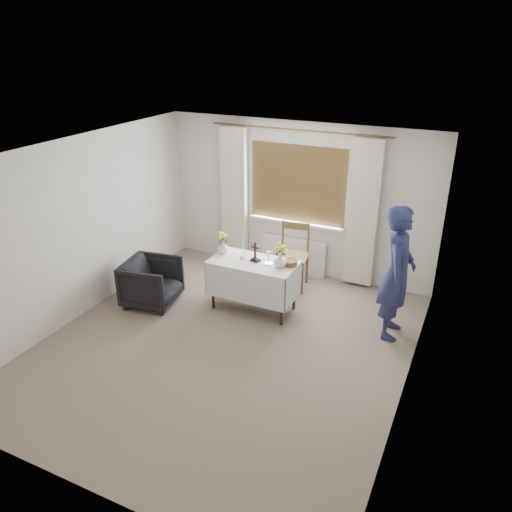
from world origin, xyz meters
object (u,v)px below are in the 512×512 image
(altar_table, at_px, (253,285))
(wooden_cross, at_px, (255,252))
(person, at_px, (397,273))
(flower_vase_left, at_px, (223,248))
(wooden_chair, at_px, (292,257))
(armchair, at_px, (152,282))
(flower_vase_right, at_px, (280,261))

(altar_table, relative_size, wooden_cross, 4.33)
(person, height_order, flower_vase_left, person)
(wooden_chair, xyz_separation_m, armchair, (-1.68, -1.38, -0.17))
(armchair, height_order, person, person)
(altar_table, bearing_deg, armchair, -161.08)
(altar_table, distance_m, wooden_chair, 0.93)
(person, bearing_deg, flower_vase_right, 93.61)
(wooden_chair, bearing_deg, armchair, -149.88)
(armchair, height_order, flower_vase_right, flower_vase_right)
(flower_vase_left, xyz_separation_m, flower_vase_right, (0.94, -0.08, 0.00))
(wooden_chair, height_order, flower_vase_left, wooden_chair)
(altar_table, xyz_separation_m, flower_vase_left, (-0.53, 0.09, 0.47))
(altar_table, height_order, armchair, altar_table)
(altar_table, relative_size, wooden_chair, 1.20)
(wooden_cross, distance_m, flower_vase_right, 0.40)
(armchair, bearing_deg, wooden_chair, -60.19)
(wooden_cross, relative_size, flower_vase_left, 1.67)
(person, relative_size, flower_vase_right, 10.05)
(person, bearing_deg, altar_table, 92.10)
(armchair, relative_size, wooden_cross, 2.65)
(altar_table, distance_m, flower_vase_left, 0.71)
(wooden_chair, bearing_deg, person, -30.92)
(wooden_chair, distance_m, wooden_cross, 0.97)
(wooden_chair, height_order, wooden_cross, wooden_cross)
(armchair, xyz_separation_m, wooden_cross, (1.45, 0.52, 0.56))
(wooden_chair, bearing_deg, flower_vase_right, -88.93)
(wooden_chair, distance_m, person, 1.87)
(altar_table, bearing_deg, wooden_cross, 59.18)
(flower_vase_left, relative_size, flower_vase_right, 0.95)
(wooden_cross, bearing_deg, armchair, -148.39)
(wooden_cross, height_order, flower_vase_left, wooden_cross)
(armchair, bearing_deg, altar_table, -80.54)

